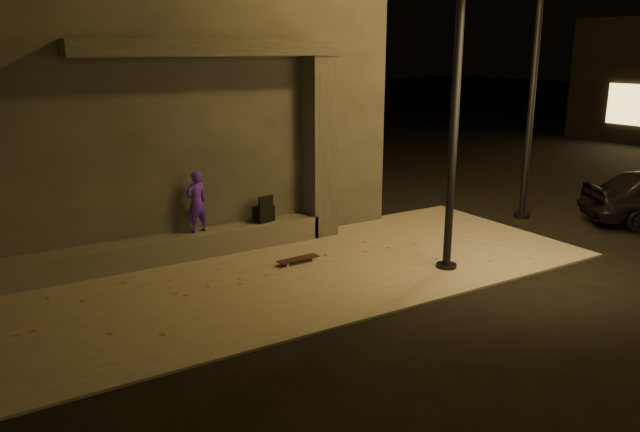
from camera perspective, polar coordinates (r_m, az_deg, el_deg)
ground at (r=9.20m, az=3.30°, el=-9.17°), size 120.00×120.00×0.00m
sidewalk at (r=10.76m, az=-2.84°, el=-5.35°), size 11.00×4.40×0.04m
building at (r=13.93m, az=-15.84°, el=9.72°), size 9.00×5.10×5.22m
ledge at (r=11.65m, az=-13.56°, el=-2.88°), size 6.00×0.55×0.45m
column at (r=12.60m, az=-0.03°, el=6.26°), size 0.55×0.55×3.60m
canopy at (r=11.50m, az=-9.87°, el=14.90°), size 5.00×0.70×0.28m
skateboarder at (r=11.61m, az=-11.22°, el=1.29°), size 0.47×0.36×1.15m
backpack at (r=12.23m, az=-5.17°, el=0.33°), size 0.42×0.32×0.53m
skateboard at (r=11.22m, az=-2.01°, el=-3.96°), size 0.81×0.24×0.09m
street_lamp_0 at (r=10.62m, az=12.62°, el=16.07°), size 0.36×0.36×7.08m
street_lamp_2 at (r=14.67m, az=19.35°, el=16.36°), size 0.36×0.36×7.63m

